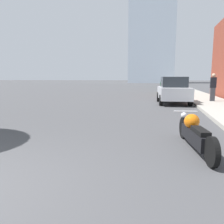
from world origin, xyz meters
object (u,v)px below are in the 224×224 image
object	(u,v)px
parked_car_yellow	(170,86)
pedestrian	(213,87)
parked_car_green	(167,83)
parked_car_black	(166,82)
parked_car_silver	(173,90)
parked_car_red	(166,81)
motorcycle	(194,133)

from	to	relation	value
parked_car_yellow	pedestrian	world-z (taller)	pedestrian
parked_car_green	pedestrian	bearing A→B (deg)	-79.34
parked_car_black	pedestrian	world-z (taller)	pedestrian
parked_car_silver	parked_car_black	world-z (taller)	parked_car_black
parked_car_green	pedestrian	world-z (taller)	pedestrian
parked_car_black	parked_car_yellow	bearing A→B (deg)	-90.93
parked_car_red	parked_car_black	bearing A→B (deg)	-87.11
parked_car_green	parked_car_black	bearing A→B (deg)	94.24
parked_car_yellow	parked_car_red	distance (m)	37.95
motorcycle	pedestrian	bearing A→B (deg)	67.14
motorcycle	parked_car_black	world-z (taller)	parked_car_black
parked_car_yellow	pedestrian	distance (m)	9.77
parked_car_black	pedestrian	bearing A→B (deg)	-87.02
parked_car_yellow	pedestrian	bearing A→B (deg)	-81.43
parked_car_red	pedestrian	world-z (taller)	pedestrian
parked_car_red	parked_car_yellow	bearing A→B (deg)	-85.92
parked_car_silver	parked_car_green	xyz separation A→B (m)	(0.02, 22.86, 0.01)
motorcycle	pedestrian	xyz separation A→B (m)	(2.51, 10.36, 0.72)
parked_car_green	parked_car_red	xyz separation A→B (m)	(0.29, 25.36, 0.00)
parked_car_yellow	parked_car_black	world-z (taller)	parked_car_black
motorcycle	parked_car_silver	distance (m)	9.57
parked_car_silver	parked_car_green	size ratio (longest dim) A/B	0.86
motorcycle	parked_car_red	world-z (taller)	parked_car_red
parked_car_silver	motorcycle	bearing A→B (deg)	-94.24
motorcycle	parked_car_silver	size ratio (longest dim) A/B	0.64
parked_car_silver	parked_car_red	distance (m)	48.22
motorcycle	parked_car_green	size ratio (longest dim) A/B	0.55
motorcycle	parked_car_yellow	distance (m)	19.83
parked_car_red	parked_car_silver	bearing A→B (deg)	-86.05
parked_car_yellow	motorcycle	bearing A→B (deg)	-96.00
parked_car_yellow	parked_car_green	bearing A→B (deg)	84.88
parked_car_silver	parked_car_black	xyz separation A→B (m)	(-0.02, 35.15, 0.03)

